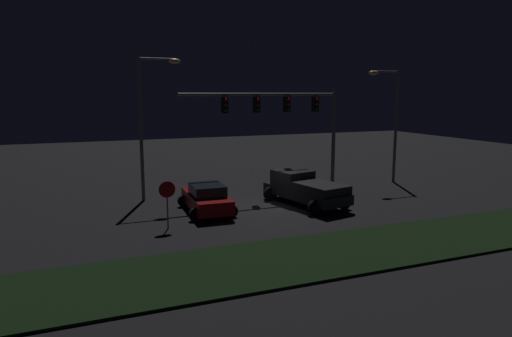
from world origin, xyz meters
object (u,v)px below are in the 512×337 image
at_px(street_lamp_right, 391,112).
at_px(stop_sign, 167,196).
at_px(car_sedan, 207,198).
at_px(street_lamp_left, 149,111).
at_px(traffic_signal_gantry, 287,112).
at_px(pickup_truck, 304,187).

relative_size(street_lamp_right, stop_sign, 3.48).
height_order(car_sedan, street_lamp_left, street_lamp_left).
xyz_separation_m(traffic_signal_gantry, street_lamp_right, (7.91, 0.14, -0.12)).
bearing_deg(pickup_truck, car_sedan, 73.91).
relative_size(pickup_truck, street_lamp_left, 0.69).
height_order(traffic_signal_gantry, street_lamp_right, street_lamp_right).
bearing_deg(stop_sign, traffic_signal_gantry, 31.14).
height_order(car_sedan, street_lamp_right, street_lamp_right).
bearing_deg(traffic_signal_gantry, car_sedan, -154.19).
height_order(pickup_truck, traffic_signal_gantry, traffic_signal_gantry).
bearing_deg(street_lamp_right, street_lamp_left, 177.12).
relative_size(traffic_signal_gantry, street_lamp_right, 1.33).
distance_m(car_sedan, street_lamp_left, 6.29).
bearing_deg(stop_sign, pickup_truck, 12.92).
bearing_deg(street_lamp_right, pickup_truck, -157.70).
relative_size(car_sedan, street_lamp_left, 0.54).
bearing_deg(car_sedan, stop_sign, 133.95).
bearing_deg(street_lamp_left, stop_sign, -92.44).
bearing_deg(stop_sign, street_lamp_right, 17.86).
distance_m(pickup_truck, stop_sign, 8.22).
relative_size(pickup_truck, stop_sign, 2.56).
distance_m(car_sedan, stop_sign, 3.42).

